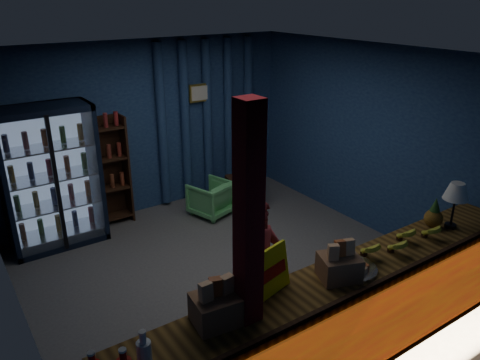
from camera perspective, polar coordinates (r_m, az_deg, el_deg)
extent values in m
plane|color=#515154|center=(5.94, -1.42, -10.66)|extent=(4.60, 4.60, 0.00)
plane|color=navy|center=(7.21, -11.13, 6.25)|extent=(4.60, 0.00, 4.60)
plane|color=navy|center=(3.87, 16.64, -8.49)|extent=(4.60, 0.00, 4.60)
plane|color=navy|center=(4.64, -26.24, -4.65)|extent=(0.00, 4.40, 4.40)
plane|color=navy|center=(6.81, 15.00, 4.98)|extent=(0.00, 4.40, 4.40)
plane|color=#472D19|center=(5.04, -1.70, 15.10)|extent=(4.60, 4.60, 0.00)
cube|color=brown|center=(4.48, 12.43, -16.12)|extent=(4.40, 0.55, 0.95)
cube|color=red|center=(4.34, 15.31, -17.91)|extent=(4.35, 0.02, 0.81)
cube|color=#321D10|center=(4.05, 15.80, -12.36)|extent=(4.40, 0.04, 0.04)
cube|color=maroon|center=(3.42, 1.00, -11.80)|extent=(0.16, 0.16, 2.60)
cube|color=black|center=(6.82, -22.59, 0.93)|extent=(1.20, 0.06, 1.90)
cube|color=black|center=(6.49, -26.90, -0.82)|extent=(0.06, 0.60, 1.90)
cube|color=black|center=(6.69, -17.36, 1.26)|extent=(0.06, 0.60, 1.90)
cube|color=black|center=(6.32, -23.23, 7.93)|extent=(1.20, 0.60, 0.08)
cube|color=black|center=(6.93, -21.00, -6.77)|extent=(1.20, 0.60, 0.08)
cube|color=#99B2D8|center=(6.77, -22.50, 0.80)|extent=(1.08, 0.02, 1.74)
cube|color=white|center=(6.31, -21.46, -0.54)|extent=(1.12, 0.02, 1.78)
cube|color=black|center=(6.29, -21.42, -0.60)|extent=(0.05, 0.05, 1.80)
cube|color=silver|center=(6.88, -21.14, -5.82)|extent=(1.08, 0.48, 0.02)
cylinder|color=#A14217|center=(6.76, -24.97, -5.69)|extent=(0.07, 0.07, 0.22)
cylinder|color=#2B701C|center=(6.78, -23.12, -5.27)|extent=(0.07, 0.07, 0.22)
cylinder|color=#AE791A|center=(6.82, -21.29, -4.85)|extent=(0.07, 0.07, 0.22)
cylinder|color=navy|center=(6.86, -19.48, -4.42)|extent=(0.07, 0.07, 0.22)
cylinder|color=maroon|center=(6.91, -17.70, -4.00)|extent=(0.07, 0.07, 0.22)
cube|color=silver|center=(6.71, -21.60, -2.78)|extent=(1.08, 0.48, 0.02)
cylinder|color=#2B701C|center=(6.60, -25.52, -2.60)|extent=(0.07, 0.07, 0.22)
cylinder|color=#AE791A|center=(6.62, -23.63, -2.18)|extent=(0.07, 0.07, 0.22)
cylinder|color=navy|center=(6.66, -21.76, -1.76)|extent=(0.07, 0.07, 0.22)
cylinder|color=maroon|center=(6.70, -19.91, -1.35)|extent=(0.07, 0.07, 0.22)
cylinder|color=#A14217|center=(6.75, -18.08, -0.94)|extent=(0.07, 0.07, 0.22)
cube|color=silver|center=(6.56, -22.08, 0.40)|extent=(1.08, 0.48, 0.02)
cylinder|color=#AE791A|center=(6.46, -26.09, 0.64)|extent=(0.07, 0.07, 0.22)
cylinder|color=navy|center=(6.48, -24.16, 1.05)|extent=(0.07, 0.07, 0.22)
cylinder|color=maroon|center=(6.52, -22.24, 1.46)|extent=(0.07, 0.07, 0.22)
cylinder|color=#A14217|center=(6.56, -20.35, 1.86)|extent=(0.07, 0.07, 0.22)
cylinder|color=#2B701C|center=(6.61, -18.49, 2.26)|extent=(0.07, 0.07, 0.22)
cube|color=silver|center=(6.44, -22.58, 3.71)|extent=(1.08, 0.48, 0.02)
cylinder|color=navy|center=(6.34, -26.69, 4.01)|extent=(0.07, 0.07, 0.22)
cylinder|color=maroon|center=(6.37, -24.71, 4.42)|extent=(0.07, 0.07, 0.22)
cylinder|color=#A14217|center=(6.40, -22.75, 4.81)|extent=(0.07, 0.07, 0.22)
cylinder|color=#2B701C|center=(6.45, -20.82, 5.20)|extent=(0.07, 0.07, 0.22)
cylinder|color=#AE791A|center=(6.50, -18.91, 5.58)|extent=(0.07, 0.07, 0.22)
cube|color=#321D10|center=(7.09, -15.84, 1.29)|extent=(0.50, 0.02, 1.60)
cube|color=#321D10|center=(6.91, -17.30, 0.58)|extent=(0.03, 0.28, 1.60)
cube|color=#321D10|center=(7.04, -13.69, 1.37)|extent=(0.03, 0.28, 1.60)
cube|color=#321D10|center=(7.24, -14.93, -4.20)|extent=(0.46, 0.26, 0.02)
cube|color=#321D10|center=(7.06, -15.28, -0.92)|extent=(0.46, 0.26, 0.02)
cube|color=#321D10|center=(6.91, -15.65, 2.53)|extent=(0.46, 0.26, 0.02)
cube|color=#321D10|center=(6.78, -16.03, 6.12)|extent=(0.46, 0.26, 0.02)
cylinder|color=navy|center=(7.24, -9.48, 6.42)|extent=(0.14, 0.14, 2.50)
cylinder|color=navy|center=(7.41, -6.67, 6.92)|extent=(0.14, 0.14, 2.50)
cylinder|color=navy|center=(7.59, -3.99, 7.39)|extent=(0.14, 0.14, 2.50)
cylinder|color=navy|center=(7.80, -1.43, 7.82)|extent=(0.14, 0.14, 2.50)
cylinder|color=navy|center=(8.01, 0.99, 8.22)|extent=(0.14, 0.14, 2.50)
cube|color=gold|center=(7.39, -4.94, 10.54)|extent=(0.36, 0.03, 0.28)
cube|color=silver|center=(7.37, -4.86, 10.51)|extent=(0.30, 0.01, 0.22)
imported|color=maroon|center=(4.35, 2.14, -11.77)|extent=(0.62, 0.45, 1.57)
imported|color=#63C76F|center=(7.18, -3.52, -2.22)|extent=(0.71, 0.72, 0.53)
cube|color=#321D10|center=(7.49, 0.55, -1.34)|extent=(0.61, 0.51, 0.48)
cylinder|color=#321D10|center=(7.38, 0.55, 0.73)|extent=(0.10, 0.10, 0.10)
cube|color=#F8F80D|center=(3.75, 3.40, -11.32)|extent=(0.49, 0.21, 0.39)
cube|color=red|center=(3.74, 3.59, -11.45)|extent=(0.40, 0.13, 0.10)
cylinder|color=red|center=(3.04, -17.63, -19.98)|extent=(0.04, 0.04, 0.09)
cylinder|color=white|center=(3.02, -17.71, -19.46)|extent=(0.05, 0.05, 0.02)
cylinder|color=red|center=(3.01, -14.09, -20.00)|extent=(0.04, 0.04, 0.09)
cylinder|color=white|center=(2.99, -14.15, -19.48)|extent=(0.05, 0.05, 0.02)
cylinder|color=silver|center=(3.21, -11.55, -20.34)|extent=(0.10, 0.10, 0.22)
cylinder|color=silver|center=(3.11, -11.78, -18.23)|extent=(0.04, 0.04, 0.09)
cylinder|color=white|center=(3.09, -11.83, -17.71)|extent=(0.05, 0.05, 0.02)
cube|color=#916746|center=(3.52, -2.85, -15.43)|extent=(0.38, 0.32, 0.22)
cube|color=orange|center=(3.39, -4.27, -13.36)|extent=(0.10, 0.07, 0.14)
cube|color=#BA6123|center=(3.42, -2.91, -13.00)|extent=(0.10, 0.07, 0.14)
cube|color=orange|center=(3.44, -1.58, -12.64)|extent=(0.10, 0.07, 0.14)
cube|color=#916746|center=(4.07, 11.99, -10.35)|extent=(0.40, 0.37, 0.21)
cube|color=orange|center=(3.95, 11.11, -8.42)|extent=(0.10, 0.08, 0.13)
cube|color=#BA6123|center=(3.98, 12.19, -8.25)|extent=(0.10, 0.08, 0.13)
cube|color=orange|center=(4.02, 13.25, -8.08)|extent=(0.10, 0.08, 0.13)
cylinder|color=silver|center=(4.26, 13.44, -10.43)|extent=(0.44, 0.44, 0.02)
cube|color=orange|center=(4.30, 14.29, -9.63)|extent=(0.10, 0.07, 0.05)
cube|color=#BA6123|center=(4.31, 13.45, -9.41)|extent=(0.12, 0.12, 0.05)
cube|color=orange|center=(4.29, 12.63, -9.53)|extent=(0.07, 0.10, 0.05)
cube|color=#BA6123|center=(4.23, 12.29, -9.94)|extent=(0.12, 0.12, 0.05)
cube|color=orange|center=(4.18, 12.66, -10.40)|extent=(0.10, 0.07, 0.05)
cube|color=#BA6123|center=(4.16, 13.52, -10.64)|extent=(0.12, 0.12, 0.05)
cube|color=orange|center=(4.19, 14.36, -10.50)|extent=(0.07, 0.10, 0.05)
cube|color=#BA6123|center=(4.25, 14.67, -10.08)|extent=(0.12, 0.12, 0.05)
cylinder|color=black|center=(5.29, 24.25, -5.10)|extent=(0.12, 0.12, 0.04)
cylinder|color=black|center=(5.21, 24.55, -3.39)|extent=(0.02, 0.02, 0.35)
cone|color=white|center=(5.13, 24.92, -1.24)|extent=(0.25, 0.25, 0.17)
sphere|color=#99631B|center=(5.18, 22.51, -4.34)|extent=(0.19, 0.19, 0.19)
cone|color=#234E1B|center=(5.11, 22.76, -2.76)|extent=(0.10, 0.10, 0.15)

